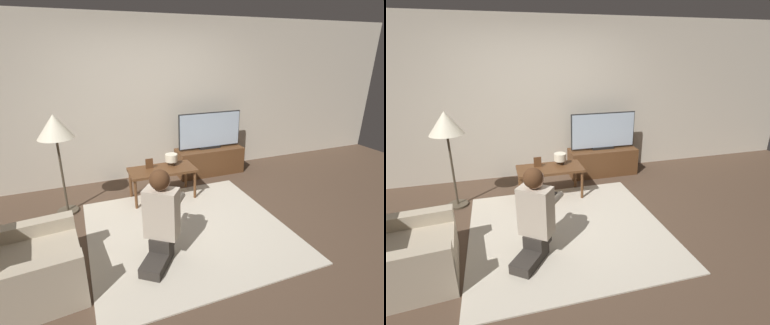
% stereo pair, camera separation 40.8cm
% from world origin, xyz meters
% --- Properties ---
extents(ground_plane, '(10.00, 10.00, 0.00)m').
position_xyz_m(ground_plane, '(0.00, 0.00, 0.00)').
color(ground_plane, brown).
extents(wall_back, '(10.00, 0.06, 2.60)m').
position_xyz_m(wall_back, '(0.00, 1.93, 1.30)').
color(wall_back, beige).
rests_on(wall_back, ground_plane).
extents(rug, '(2.33, 2.26, 0.02)m').
position_xyz_m(rug, '(0.00, 0.00, 0.01)').
color(rug, beige).
rests_on(rug, ground_plane).
extents(tv_stand, '(1.17, 0.43, 0.46)m').
position_xyz_m(tv_stand, '(1.01, 1.60, 0.23)').
color(tv_stand, brown).
rests_on(tv_stand, ground_plane).
extents(tv, '(1.13, 0.08, 0.63)m').
position_xyz_m(tv, '(1.01, 1.60, 0.78)').
color(tv, black).
rests_on(tv, tv_stand).
extents(coffee_table, '(0.95, 0.46, 0.47)m').
position_xyz_m(coffee_table, '(-0.04, 0.95, 0.42)').
color(coffee_table, brown).
rests_on(coffee_table, ground_plane).
extents(floor_lamp, '(0.44, 0.44, 1.35)m').
position_xyz_m(floor_lamp, '(-1.36, 1.03, 1.14)').
color(floor_lamp, '#4C4233').
rests_on(floor_lamp, ground_plane).
extents(armchair, '(0.95, 0.91, 0.81)m').
position_xyz_m(armchair, '(-1.71, -0.41, 0.26)').
color(armchair, '#B7A88E').
rests_on(armchair, ground_plane).
extents(person_kneeling, '(0.67, 0.79, 0.99)m').
position_xyz_m(person_kneeling, '(-0.43, -0.37, 0.51)').
color(person_kneeling, '#332D28').
rests_on(person_kneeling, rug).
extents(picture_frame, '(0.11, 0.01, 0.15)m').
position_xyz_m(picture_frame, '(-0.20, 1.03, 0.54)').
color(picture_frame, brown).
rests_on(picture_frame, coffee_table).
extents(table_lamp, '(0.18, 0.18, 0.17)m').
position_xyz_m(table_lamp, '(0.14, 1.05, 0.57)').
color(table_lamp, '#4C3823').
rests_on(table_lamp, coffee_table).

